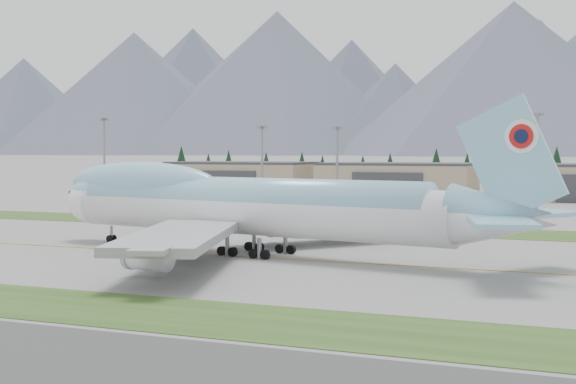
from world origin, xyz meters
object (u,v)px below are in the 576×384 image
at_px(boeing_747_freighter, 246,205).
at_px(service_vehicle_b, 513,205).
at_px(hangar_left, 242,177).
at_px(hangar_center, 398,180).
at_px(service_vehicle_a, 358,203).

xyz_separation_m(boeing_747_freighter, service_vehicle_b, (23.68, 121.15, -7.05)).
bearing_deg(boeing_747_freighter, service_vehicle_b, 89.55).
bearing_deg(hangar_left, boeing_747_freighter, -64.48).
bearing_deg(hangar_center, service_vehicle_b, -33.67).
bearing_deg(hangar_center, service_vehicle_a, -94.96).
distance_m(boeing_747_freighter, service_vehicle_b, 123.65).
xyz_separation_m(hangar_left, hangar_center, (55.00, 0.00, 0.00)).
height_order(hangar_left, hangar_center, same).
bearing_deg(hangar_center, boeing_747_freighter, -84.09).
bearing_deg(service_vehicle_b, hangar_left, 93.52).
distance_m(boeing_747_freighter, hangar_center, 147.86).
height_order(boeing_747_freighter, hangar_left, boeing_747_freighter).
bearing_deg(service_vehicle_a, boeing_747_freighter, -89.38).
bearing_deg(service_vehicle_a, service_vehicle_b, 1.82).
xyz_separation_m(hangar_center, service_vehicle_a, (-2.91, -33.48, -5.39)).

